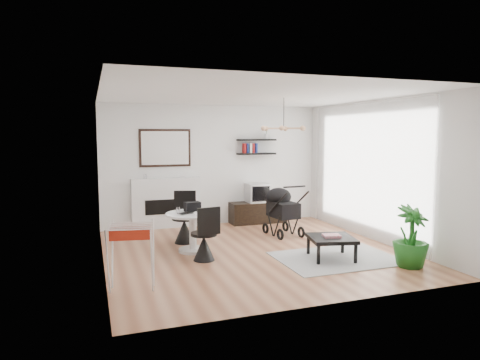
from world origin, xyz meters
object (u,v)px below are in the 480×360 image
object	(u,v)px
potted_plant	(411,236)
drying_rack	(132,256)
crt_tv	(258,193)
dining_table	(193,226)
coffee_table	(331,239)
fireplace	(166,197)
stroller	(282,212)
tv_console	(258,212)

from	to	relation	value
potted_plant	drying_rack	bearing A→B (deg)	174.24
crt_tv	dining_table	world-z (taller)	crt_tv
drying_rack	potted_plant	size ratio (longest dim) A/B	0.91
dining_table	coffee_table	bearing A→B (deg)	-30.50
dining_table	fireplace	bearing A→B (deg)	92.74
dining_table	potted_plant	bearing A→B (deg)	-33.49
fireplace	drying_rack	world-z (taller)	fireplace
crt_tv	coffee_table	bearing A→B (deg)	-88.93
dining_table	potted_plant	distance (m)	3.56
stroller	potted_plant	size ratio (longest dim) A/B	1.12
crt_tv	potted_plant	world-z (taller)	potted_plant
fireplace	drying_rack	distance (m)	3.79
fireplace	drying_rack	size ratio (longest dim) A/B	2.48
tv_console	coffee_table	distance (m)	3.12
tv_console	dining_table	bearing A→B (deg)	-135.94
dining_table	drying_rack	size ratio (longest dim) A/B	1.08
dining_table	potted_plant	xyz separation A→B (m)	(2.97, -1.96, 0.03)
fireplace	coffee_table	size ratio (longest dim) A/B	2.55
dining_table	potted_plant	size ratio (longest dim) A/B	0.98
stroller	coffee_table	bearing A→B (deg)	-94.31
fireplace	dining_table	world-z (taller)	fireplace
fireplace	dining_table	xyz separation A→B (m)	(0.10, -2.08, -0.23)
crt_tv	drying_rack	world-z (taller)	crt_tv
fireplace	potted_plant	size ratio (longest dim) A/B	2.26
crt_tv	coffee_table	size ratio (longest dim) A/B	0.59
crt_tv	tv_console	bearing A→B (deg)	18.12
drying_rack	crt_tv	bearing A→B (deg)	58.09
crt_tv	drying_rack	size ratio (longest dim) A/B	0.57
dining_table	drying_rack	xyz separation A→B (m)	(-1.18, -1.54, 0.01)
stroller	crt_tv	bearing A→B (deg)	86.20
stroller	coffee_table	world-z (taller)	stroller
stroller	fireplace	bearing A→B (deg)	140.83
drying_rack	fireplace	bearing A→B (deg)	83.86
tv_console	drying_rack	world-z (taller)	drying_rack
dining_table	stroller	world-z (taller)	stroller
tv_console	dining_table	distance (m)	2.77
dining_table	coffee_table	xyz separation A→B (m)	(2.03, -1.20, -0.12)
tv_console	crt_tv	distance (m)	0.46
drying_rack	potted_plant	bearing A→B (deg)	4.67
dining_table	stroller	size ratio (longest dim) A/B	0.87
tv_console	potted_plant	xyz separation A→B (m)	(0.98, -3.89, 0.23)
fireplace	crt_tv	world-z (taller)	fireplace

